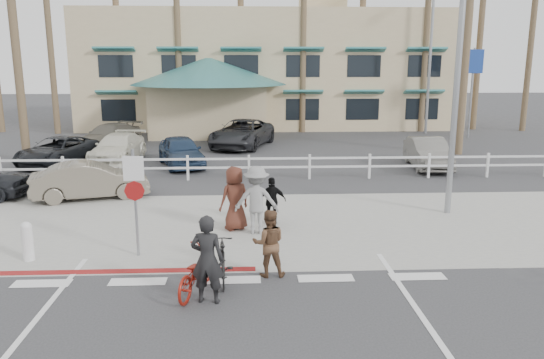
{
  "coord_description": "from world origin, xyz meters",
  "views": [
    {
      "loc": [
        0.35,
        -9.99,
        4.56
      ],
      "look_at": [
        0.99,
        3.76,
        1.5
      ],
      "focal_mm": 35.0,
      "sensor_mm": 36.0,
      "label": 1
    }
  ],
  "objects_px": {
    "sign_post": "(135,197)",
    "bike_black": "(223,261)",
    "car_white_sedan": "(90,180)",
    "bike_red": "(196,271)"
  },
  "relations": [
    {
      "from": "bike_black",
      "to": "car_white_sedan",
      "type": "relative_size",
      "value": 0.4
    },
    {
      "from": "sign_post",
      "to": "bike_black",
      "type": "bearing_deg",
      "value": -38.14
    },
    {
      "from": "bike_black",
      "to": "car_white_sedan",
      "type": "xyz_separation_m",
      "value": [
        -4.79,
        7.27,
        0.17
      ]
    },
    {
      "from": "bike_red",
      "to": "bike_black",
      "type": "height_order",
      "value": "bike_black"
    },
    {
      "from": "sign_post",
      "to": "bike_black",
      "type": "relative_size",
      "value": 1.89
    },
    {
      "from": "sign_post",
      "to": "bike_red",
      "type": "distance_m",
      "value": 2.86
    },
    {
      "from": "bike_red",
      "to": "car_white_sedan",
      "type": "relative_size",
      "value": 0.45
    },
    {
      "from": "bike_red",
      "to": "car_white_sedan",
      "type": "bearing_deg",
      "value": -43.92
    },
    {
      "from": "bike_black",
      "to": "bike_red",
      "type": "bearing_deg",
      "value": 40.81
    },
    {
      "from": "bike_red",
      "to": "car_white_sedan",
      "type": "distance_m",
      "value": 8.88
    }
  ]
}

